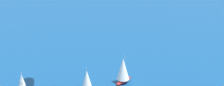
% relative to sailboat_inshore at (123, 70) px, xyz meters
% --- Properties ---
extents(sailboat_inshore, '(9.25, 7.77, 12.24)m').
position_rel_sailboat_inshore_xyz_m(sailboat_inshore, '(0.00, 0.00, 0.00)').
color(sailboat_inshore, '#B21E1E').
rests_on(sailboat_inshore, ground_plane).
extents(sailboat_ahead, '(4.22, 6.94, 8.69)m').
position_rel_sailboat_inshore_xyz_m(sailboat_ahead, '(15.49, 0.31, -1.62)').
color(sailboat_ahead, '#33704C').
rests_on(sailboat_ahead, ground_plane).
extents(sailboat_mid_cluster, '(5.29, 9.20, 11.68)m').
position_rel_sailboat_inshore_xyz_m(sailboat_mid_cluster, '(41.36, 1.64, -0.25)').
color(sailboat_mid_cluster, '#23478C').
rests_on(sailboat_mid_cluster, ground_plane).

